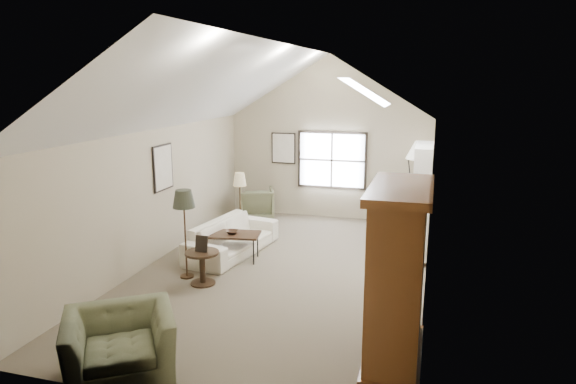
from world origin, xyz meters
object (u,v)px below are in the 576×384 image
(sofa, at_px, (233,237))
(side_chair, at_px, (390,202))
(armchair_far, at_px, (256,203))
(side_table, at_px, (202,268))
(armchair_near, at_px, (120,346))
(coffee_table, at_px, (233,247))
(armoire, at_px, (397,275))

(sofa, bearing_deg, side_chair, -34.24)
(armchair_far, distance_m, side_table, 4.22)
(armchair_far, bearing_deg, armchair_near, 74.40)
(armchair_far, bearing_deg, coffee_table, 78.58)
(coffee_table, xyz_separation_m, side_table, (-0.04, -1.25, 0.02))
(coffee_table, bearing_deg, sofa, 112.09)
(sofa, xyz_separation_m, armchair_far, (-0.42, 2.58, 0.05))
(sofa, distance_m, armchair_far, 2.62)
(coffee_table, xyz_separation_m, side_chair, (2.68, 3.33, 0.28))
(armchair_far, bearing_deg, armoire, 101.71)
(side_chair, bearing_deg, sofa, -156.91)
(sofa, bearing_deg, armchair_near, -165.71)
(armchair_near, bearing_deg, sofa, 60.36)
(armchair_far, bearing_deg, side_table, 74.83)
(armchair_near, relative_size, coffee_table, 1.18)
(armchair_far, xyz_separation_m, side_table, (0.52, -4.18, -0.10))
(side_table, height_order, side_chair, side_chair)
(armoire, xyz_separation_m, armchair_far, (-3.84, 5.70, -0.71))
(armoire, xyz_separation_m, side_chair, (-0.60, 6.10, -0.56))
(side_table, bearing_deg, armoire, -24.54)
(side_table, relative_size, side_chair, 0.53)
(armoire, bearing_deg, sofa, 137.66)
(armchair_far, height_order, side_table, armchair_far)
(sofa, bearing_deg, side_table, -167.27)
(armoire, height_order, coffee_table, armoire)
(armoire, xyz_separation_m, side_table, (-3.32, 1.51, -0.81))
(armoire, bearing_deg, side_table, 155.46)
(sofa, height_order, coffee_table, sofa)
(armchair_far, relative_size, side_table, 1.48)
(side_table, bearing_deg, coffee_table, 88.12)
(armchair_far, bearing_deg, sofa, 76.98)
(side_chair, bearing_deg, armchair_near, -131.67)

